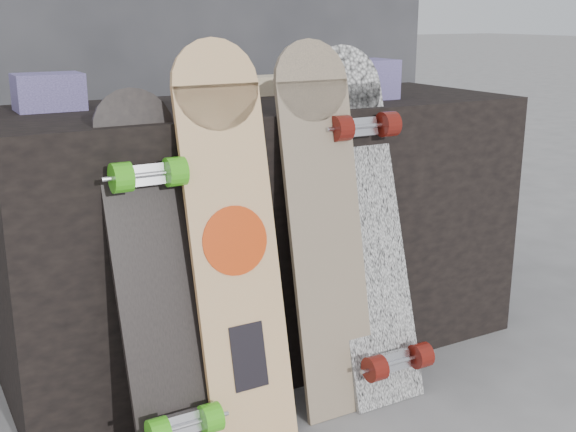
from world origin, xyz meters
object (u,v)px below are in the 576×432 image
vendor_table (263,229)px  longboard_geisha (233,235)px  longboard_cascadia (368,220)px  skateboard_dark (157,275)px  longboard_celtic (324,219)px

vendor_table → longboard_geisha: size_ratio=1.59×
longboard_cascadia → skateboard_dark: longboard_cascadia is taller
longboard_geisha → longboard_celtic: longboard_geisha is taller
longboard_geisha → skateboard_dark: (-0.19, 0.02, -0.07)m
longboard_celtic → skateboard_dark: longboard_celtic is taller
longboard_celtic → skateboard_dark: bearing=179.9°
longboard_celtic → skateboard_dark: 0.48m
vendor_table → longboard_celtic: size_ratio=1.61×
longboard_celtic → longboard_cascadia: longboard_celtic is taller
skateboard_dark → longboard_geisha: bearing=-4.4°
longboard_geisha → longboard_cascadia: longboard_geisha is taller
vendor_table → skateboard_dark: 0.61m
vendor_table → longboard_cascadia: 0.41m
longboard_cascadia → longboard_celtic: bearing=-176.8°
skateboard_dark → longboard_cascadia: bearing=0.7°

